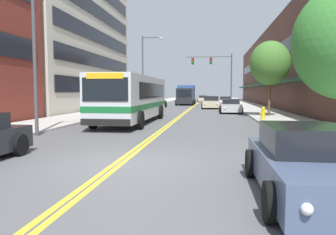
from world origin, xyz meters
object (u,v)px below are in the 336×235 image
car_slate_blue_parked_right_foreground (306,164)px  fire_hydrant (263,113)px  street_tree_right_mid (270,63)px  car_champagne_moving_second (211,103)px  city_bus (133,97)px  car_beige_moving_lead (203,99)px  box_truck (186,95)px  car_white_parked_right_mid (225,101)px  car_dark_grey_parked_left_near (157,102)px  street_lamp_left_near (40,11)px  traffic_signal_mast (216,69)px  street_lamp_left_far (146,66)px  car_silver_parked_right_far (231,106)px

car_slate_blue_parked_right_foreground → fire_hydrant: (1.56, 15.98, -0.07)m
street_tree_right_mid → fire_hydrant: (-0.99, -3.76, -3.61)m
car_slate_blue_parked_right_foreground → street_tree_right_mid: size_ratio=0.79×
street_tree_right_mid → car_champagne_moving_second: bearing=109.4°
city_bus → car_slate_blue_parked_right_foreground: city_bus is taller
car_beige_moving_lead → fire_hydrant: car_beige_moving_lead is taller
box_truck → fire_hydrant: size_ratio=7.55×
car_white_parked_right_mid → box_truck: (-5.83, 0.15, 0.92)m
car_beige_moving_lead → street_tree_right_mid: street_tree_right_mid is taller
car_champagne_moving_second → fire_hydrant: car_champagne_moving_second is taller
car_white_parked_right_mid → car_beige_moving_lead: size_ratio=1.06×
fire_hydrant → car_slate_blue_parked_right_foreground: bearing=-95.6°
car_dark_grey_parked_left_near → street_lamp_left_near: bearing=-91.5°
traffic_signal_mast → street_lamp_left_far: street_lamp_left_far is taller
car_slate_blue_parked_right_foreground → street_tree_right_mid: 20.21m
car_white_parked_right_mid → street_lamp_left_far: street_lamp_left_far is taller
street_lamp_left_far → fire_hydrant: bearing=-52.4°
fire_hydrant → city_bus: bearing=-169.1°
car_white_parked_right_mid → car_champagne_moving_second: car_champagne_moving_second is taller
car_champagne_moving_second → street_lamp_left_far: size_ratio=0.58×
traffic_signal_mast → car_dark_grey_parked_left_near: bearing=-134.6°
car_slate_blue_parked_right_foreground → street_lamp_left_far: size_ratio=0.56×
car_silver_parked_right_far → car_beige_moving_lead: size_ratio=1.07×
car_champagne_moving_second → traffic_signal_mast: 9.80m
fire_hydrant → traffic_signal_mast: bearing=96.5°
street_lamp_left_far → fire_hydrant: 18.41m
car_silver_parked_right_far → traffic_signal_mast: bearing=94.2°
street_lamp_left_far → box_truck: bearing=74.2°
street_lamp_left_near → car_silver_parked_right_far: bearing=62.1°
car_silver_parked_right_far → street_lamp_left_near: street_lamp_left_near is taller
car_champagne_moving_second → car_silver_parked_right_far: bearing=-76.5°
car_slate_blue_parked_right_foreground → car_champagne_moving_second: 32.61m
fire_hydrant → car_champagne_moving_second: bearing=102.0°
city_bus → fire_hydrant: (8.47, 1.62, -1.11)m
car_beige_moving_lead → fire_hydrant: (5.19, -40.64, -0.02)m
city_bus → fire_hydrant: city_bus is taller
street_lamp_left_near → car_white_parked_right_mid: bearing=75.1°
car_white_parked_right_mid → street_lamp_left_far: bearing=-127.0°
car_beige_moving_lead → car_champagne_moving_second: (1.67, -24.06, 0.10)m
box_truck → fire_hydrant: (7.34, -26.83, -0.94)m
car_dark_grey_parked_left_near → car_white_parked_right_mid: (8.71, 8.90, -0.05)m
city_bus → fire_hydrant: size_ratio=12.89×
car_slate_blue_parked_right_foreground → car_beige_moving_lead: car_slate_blue_parked_right_foreground is taller
car_dark_grey_parked_left_near → car_slate_blue_parked_right_foreground: 34.85m
car_slate_blue_parked_right_foreground → car_beige_moving_lead: size_ratio=1.06×
car_champagne_moving_second → box_truck: size_ratio=0.72×
car_slate_blue_parked_right_foreground → car_champagne_moving_second: bearing=93.4°
box_truck → fire_hydrant: 27.84m
car_white_parked_right_mid → car_champagne_moving_second: size_ratio=0.96×
car_beige_moving_lead → box_truck: 14.00m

